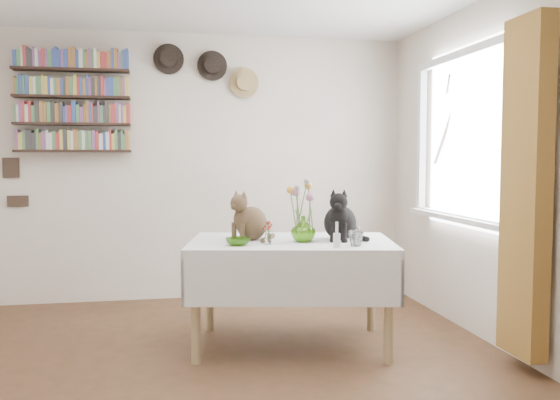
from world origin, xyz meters
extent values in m
cube|color=brown|center=(0.00, 0.00, -0.02)|extent=(4.04, 4.54, 0.04)
cube|color=#F0E3CE|center=(0.00, 2.27, 1.25)|extent=(4.04, 0.04, 2.54)
cube|color=#F0E3CE|center=(0.00, -2.27, 1.25)|extent=(4.04, 0.04, 2.54)
cube|color=#F0E3CE|center=(2.02, 0.00, 1.25)|extent=(0.04, 4.54, 2.54)
cube|color=white|center=(1.97, 0.80, 1.50)|extent=(0.01, 1.40, 1.20)
cube|color=white|center=(1.97, 0.80, 2.13)|extent=(0.06, 1.52, 0.06)
cube|color=white|center=(1.97, 0.80, 0.87)|extent=(0.06, 1.52, 0.06)
cube|color=white|center=(1.97, 0.07, 1.50)|extent=(0.06, 0.06, 1.20)
cube|color=white|center=(1.97, 1.53, 1.50)|extent=(0.06, 0.06, 1.20)
cube|color=white|center=(1.94, 0.80, 0.87)|extent=(0.12, 1.50, 0.04)
cube|color=brown|center=(1.90, -0.12, 1.15)|extent=(0.12, 0.38, 2.10)
cube|color=white|center=(0.58, 0.63, 0.73)|extent=(1.56, 1.16, 0.06)
cylinder|color=tan|center=(-0.11, 0.38, 0.35)|extent=(0.06, 0.06, 0.70)
cylinder|color=tan|center=(1.12, 0.15, 0.35)|extent=(0.06, 0.06, 0.70)
cylinder|color=tan|center=(0.03, 1.12, 0.35)|extent=(0.06, 0.06, 0.70)
cylinder|color=tan|center=(1.26, 0.88, 0.35)|extent=(0.06, 0.06, 0.70)
imported|color=#81C835|center=(0.65, 0.55, 0.84)|extent=(0.19, 0.19, 0.18)
imported|color=#81C835|center=(0.18, 0.46, 0.78)|extent=(0.18, 0.18, 0.05)
imported|color=white|center=(0.94, 0.29, 0.81)|extent=(0.12, 0.12, 0.10)
cylinder|color=white|center=(0.80, 0.24, 0.80)|extent=(0.05, 0.05, 0.09)
cylinder|color=white|center=(0.80, 0.24, 0.89)|extent=(0.02, 0.02, 0.08)
cylinder|color=white|center=(0.38, 0.47, 0.79)|extent=(0.04, 0.04, 0.07)
cone|color=white|center=(1.05, 0.58, 0.79)|extent=(0.05, 0.05, 0.07)
sphere|color=beige|center=(1.05, 0.58, 0.84)|extent=(0.03, 0.03, 0.03)
cylinder|color=#4C7233|center=(0.62, 0.56, 0.96)|extent=(0.01, 0.01, 0.30)
sphere|color=#CB7DA0|center=(0.62, 0.56, 1.11)|extent=(0.07, 0.07, 0.07)
cylinder|color=#4C7233|center=(0.69, 0.53, 0.94)|extent=(0.01, 0.01, 0.26)
sphere|color=#CB7DA0|center=(0.69, 0.53, 1.07)|extent=(0.06, 0.06, 0.06)
cylinder|color=#4C7233|center=(0.71, 0.58, 0.98)|extent=(0.01, 0.01, 0.34)
sphere|color=gold|center=(0.71, 0.58, 1.15)|extent=(0.06, 0.06, 0.06)
cylinder|color=#4C7233|center=(0.59, 0.59, 0.96)|extent=(0.01, 0.01, 0.31)
sphere|color=gold|center=(0.59, 0.59, 1.12)|extent=(0.05, 0.05, 0.05)
cylinder|color=#4C7233|center=(0.65, 0.60, 0.99)|extent=(0.01, 0.01, 0.37)
sphere|color=#999E93|center=(0.65, 0.60, 1.18)|extent=(0.04, 0.04, 0.04)
cylinder|color=#4C7233|center=(0.60, 0.52, 0.97)|extent=(0.01, 0.01, 0.33)
sphere|color=#999E93|center=(0.60, 0.52, 1.14)|extent=(0.04, 0.04, 0.04)
cube|color=black|center=(-1.10, 2.16, 1.40)|extent=(1.00, 0.16, 0.02)
cube|color=black|center=(-1.10, 2.16, 1.64)|extent=(1.00, 0.16, 0.02)
cube|color=black|center=(-1.10, 2.16, 1.88)|extent=(1.00, 0.16, 0.02)
cube|color=black|center=(-1.10, 2.16, 2.12)|extent=(1.00, 0.16, 0.02)
cylinder|color=black|center=(-0.25, 2.21, 2.25)|extent=(0.28, 0.02, 0.28)
cylinder|color=black|center=(-0.25, 2.17, 2.25)|extent=(0.16, 0.08, 0.16)
cylinder|color=black|center=(0.15, 2.21, 2.20)|extent=(0.28, 0.02, 0.28)
cylinder|color=black|center=(0.15, 2.17, 2.20)|extent=(0.16, 0.08, 0.16)
cylinder|color=#A58157|center=(0.45, 2.21, 2.05)|extent=(0.28, 0.02, 0.28)
cylinder|color=#A58157|center=(0.45, 2.17, 2.05)|extent=(0.16, 0.08, 0.16)
cube|color=#38281E|center=(-1.65, 2.23, 1.25)|extent=(0.14, 0.02, 0.18)
cube|color=#38281E|center=(-1.60, 2.23, 0.95)|extent=(0.18, 0.02, 0.10)
camera|label=1|loc=(-0.28, -3.42, 1.33)|focal=38.00mm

